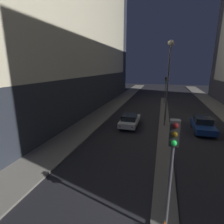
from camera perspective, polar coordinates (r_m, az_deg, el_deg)
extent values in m
cube|color=#56544F|center=(21.89, 16.67, -3.02)|extent=(1.17, 33.61, 0.14)
cylinder|color=#4C4C51|center=(7.34, 18.01, -23.52)|extent=(0.12, 0.12, 3.73)
cube|color=#2D2D2D|center=(6.22, 19.68, -6.37)|extent=(0.32, 0.28, 0.90)
sphere|color=#4C0F0F|center=(5.95, 20.02, -4.27)|extent=(0.20, 0.20, 0.20)
sphere|color=#4C380A|center=(6.05, 19.77, -6.96)|extent=(0.20, 0.20, 0.20)
sphere|color=#1EEA4C|center=(6.16, 19.53, -9.56)|extent=(0.20, 0.20, 0.20)
cylinder|color=#4C4C51|center=(32.16, 16.90, 5.98)|extent=(0.12, 0.12, 3.73)
cube|color=#2D2D2D|center=(31.92, 17.20, 10.09)|extent=(0.32, 0.28, 0.90)
sphere|color=#4C0F0F|center=(31.72, 17.25, 10.61)|extent=(0.20, 0.20, 0.20)
sphere|color=#4C380A|center=(31.74, 17.21, 10.07)|extent=(0.20, 0.20, 0.20)
sphere|color=#1EEA4C|center=(31.76, 17.17, 9.53)|extent=(0.20, 0.20, 0.20)
cylinder|color=#4C4C51|center=(19.32, 17.60, 7.61)|extent=(0.16, 0.16, 8.39)
sphere|color=#F9EAB2|center=(19.33, 18.65, 20.56)|extent=(0.59, 0.59, 0.59)
cube|color=silver|center=(19.54, 5.83, -2.94)|extent=(1.79, 4.16, 0.55)
cube|color=black|center=(19.09, 5.70, -1.66)|extent=(1.52, 1.87, 0.53)
cube|color=red|center=(17.72, 2.60, -4.65)|extent=(0.14, 0.04, 0.10)
cube|color=red|center=(17.49, 6.61, -5.00)|extent=(0.14, 0.04, 0.10)
cylinder|color=black|center=(20.98, 4.34, -2.47)|extent=(0.22, 0.64, 0.64)
cylinder|color=black|center=(20.73, 8.59, -2.81)|extent=(0.22, 0.64, 0.64)
cylinder|color=black|center=(18.58, 2.69, -4.72)|extent=(0.22, 0.64, 0.64)
cylinder|color=black|center=(18.30, 7.49, -5.14)|extent=(0.22, 0.64, 0.64)
cube|color=navy|center=(19.90, 27.58, -4.22)|extent=(1.85, 4.02, 0.58)
cube|color=black|center=(20.02, 27.61, -2.36)|extent=(1.57, 1.81, 0.59)
cube|color=red|center=(21.66, 24.93, -2.40)|extent=(0.14, 0.04, 0.10)
cube|color=red|center=(21.91, 28.26, -2.61)|extent=(0.14, 0.04, 0.10)
cylinder|color=black|center=(21.00, 24.69, -3.79)|extent=(0.22, 0.64, 0.64)
cylinder|color=black|center=(21.32, 29.00, -4.04)|extent=(0.22, 0.64, 0.64)
cylinder|color=black|center=(18.67, 25.74, -6.12)|extent=(0.22, 0.64, 0.64)
cylinder|color=black|center=(19.03, 30.58, -6.34)|extent=(0.22, 0.64, 0.64)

